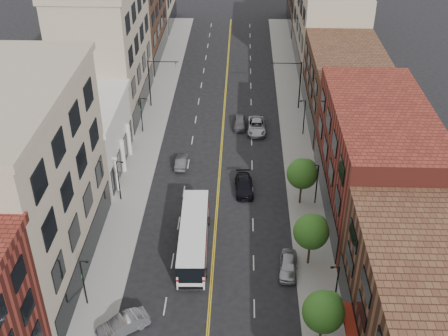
# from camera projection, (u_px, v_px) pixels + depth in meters

# --- Properties ---
(sidewalk_left) EXTENTS (4.00, 110.00, 0.15)m
(sidewalk_left) POSITION_uv_depth(u_px,v_px,m) (145.00, 150.00, 73.13)
(sidewalk_left) COLOR gray
(sidewalk_left) RESTS_ON ground
(sidewalk_right) EXTENTS (4.00, 110.00, 0.15)m
(sidewalk_right) POSITION_uv_depth(u_px,v_px,m) (298.00, 153.00, 72.56)
(sidewalk_right) COLOR gray
(sidewalk_right) RESTS_ON ground
(bldg_l_tanoffice) EXTENTS (10.00, 22.00, 18.00)m
(bldg_l_tanoffice) POSITION_uv_depth(u_px,v_px,m) (21.00, 189.00, 49.99)
(bldg_l_tanoffice) COLOR tan
(bldg_l_tanoffice) RESTS_ON ground
(bldg_l_white) EXTENTS (10.00, 14.00, 8.00)m
(bldg_l_white) POSITION_uv_depth(u_px,v_px,m) (80.00, 138.00, 67.84)
(bldg_l_white) COLOR silver
(bldg_l_white) RESTS_ON ground
(bldg_l_far_a) EXTENTS (10.00, 20.00, 18.00)m
(bldg_l_far_a) POSITION_uv_depth(u_px,v_px,m) (105.00, 49.00, 79.47)
(bldg_l_far_a) COLOR tan
(bldg_l_far_a) RESTS_ON ground
(bldg_l_far_b) EXTENTS (10.00, 20.00, 15.00)m
(bldg_l_far_b) POSITION_uv_depth(u_px,v_px,m) (130.00, 16.00, 97.13)
(bldg_l_far_b) COLOR #563222
(bldg_l_far_b) RESTS_ON ground
(bldg_r_mid) EXTENTS (10.00, 22.00, 12.00)m
(bldg_r_mid) POSITION_uv_depth(u_px,v_px,m) (376.00, 160.00, 59.90)
(bldg_r_mid) COLOR maroon
(bldg_r_mid) RESTS_ON ground
(bldg_r_far_a) EXTENTS (10.00, 20.00, 10.00)m
(bldg_r_far_a) POSITION_uv_depth(u_px,v_px,m) (345.00, 87.00, 78.13)
(bldg_r_far_a) COLOR #563222
(bldg_r_far_a) RESTS_ON ground
(bldg_r_far_b) EXTENTS (10.00, 22.00, 14.00)m
(bldg_r_far_b) POSITION_uv_depth(u_px,v_px,m) (328.00, 24.00, 94.74)
(bldg_r_far_b) COLOR tan
(bldg_r_far_b) RESTS_ON ground
(bldg_r_far_c) EXTENTS (10.00, 18.00, 11.00)m
(bldg_r_far_c) POSITION_uv_depth(u_px,v_px,m) (315.00, 0.00, 112.39)
(bldg_r_far_c) COLOR #563222
(bldg_r_far_c) RESTS_ON ground
(tree_r_1) EXTENTS (3.40, 3.40, 5.59)m
(tree_r_1) POSITION_uv_depth(u_px,v_px,m) (324.00, 310.00, 44.34)
(tree_r_1) COLOR black
(tree_r_1) RESTS_ON sidewalk_right
(tree_r_2) EXTENTS (3.40, 3.40, 5.59)m
(tree_r_2) POSITION_uv_depth(u_px,v_px,m) (312.00, 231.00, 52.76)
(tree_r_2) COLOR black
(tree_r_2) RESTS_ON sidewalk_right
(tree_r_3) EXTENTS (3.40, 3.40, 5.59)m
(tree_r_3) POSITION_uv_depth(u_px,v_px,m) (303.00, 173.00, 61.19)
(tree_r_3) COLOR black
(tree_r_3) RESTS_ON sidewalk_right
(lamp_l_1) EXTENTS (0.81, 0.55, 5.05)m
(lamp_l_1) POSITION_uv_depth(u_px,v_px,m) (84.00, 280.00, 48.85)
(lamp_l_1) COLOR black
(lamp_l_1) RESTS_ON sidewalk_left
(lamp_l_2) EXTENTS (0.81, 0.55, 5.05)m
(lamp_l_2) POSITION_uv_depth(u_px,v_px,m) (119.00, 178.00, 62.33)
(lamp_l_2) COLOR black
(lamp_l_2) RESTS_ON sidewalk_left
(lamp_l_3) EXTENTS (0.81, 0.55, 5.05)m
(lamp_l_3) POSITION_uv_depth(u_px,v_px,m) (142.00, 113.00, 75.81)
(lamp_l_3) COLOR black
(lamp_l_3) RESTS_ON sidewalk_left
(lamp_r_1) EXTENTS (0.81, 0.55, 5.05)m
(lamp_r_1) POSITION_uv_depth(u_px,v_px,m) (336.00, 286.00, 48.23)
(lamp_r_1) COLOR black
(lamp_r_1) RESTS_ON sidewalk_right
(lamp_r_2) EXTENTS (0.81, 0.55, 5.05)m
(lamp_r_2) POSITION_uv_depth(u_px,v_px,m) (317.00, 182.00, 61.70)
(lamp_r_2) COLOR black
(lamp_r_2) RESTS_ON sidewalk_right
(lamp_r_3) EXTENTS (0.81, 0.55, 5.05)m
(lamp_r_3) POSITION_uv_depth(u_px,v_px,m) (304.00, 116.00, 75.18)
(lamp_r_3) COLOR black
(lamp_r_3) RESTS_ON sidewalk_right
(signal_mast_left) EXTENTS (4.49, 0.18, 7.20)m
(signal_mast_left) POSITION_uv_depth(u_px,v_px,m) (154.00, 78.00, 81.62)
(signal_mast_left) COLOR black
(signal_mast_left) RESTS_ON sidewalk_left
(signal_mast_right) EXTENTS (4.49, 0.18, 7.20)m
(signal_mast_right) POSITION_uv_depth(u_px,v_px,m) (295.00, 80.00, 81.04)
(signal_mast_right) COLOR black
(signal_mast_right) RESTS_ON sidewalk_right
(city_bus) EXTENTS (3.17, 12.11, 3.09)m
(city_bus) POSITION_uv_depth(u_px,v_px,m) (194.00, 235.00, 55.85)
(city_bus) COLOR silver
(city_bus) RESTS_ON ground
(car_angle_b) EXTENTS (4.64, 3.86, 1.50)m
(car_angle_b) POSITION_uv_depth(u_px,v_px,m) (123.00, 325.00, 47.48)
(car_angle_b) COLOR #A2A5A9
(car_angle_b) RESTS_ON ground
(car_parked_far) EXTENTS (2.15, 4.44, 1.46)m
(car_parked_far) POSITION_uv_depth(u_px,v_px,m) (288.00, 266.00, 53.66)
(car_parked_far) COLOR #9DA0A4
(car_parked_far) RESTS_ON ground
(car_lane_behind) EXTENTS (1.40, 3.89, 1.27)m
(car_lane_behind) POSITION_uv_depth(u_px,v_px,m) (182.00, 162.00, 69.71)
(car_lane_behind) COLOR #414145
(car_lane_behind) RESTS_ON ground
(car_lane_a) EXTENTS (2.32, 5.09, 1.45)m
(car_lane_a) POSITION_uv_depth(u_px,v_px,m) (244.00, 186.00, 65.13)
(car_lane_a) COLOR black
(car_lane_a) RESTS_ON ground
(car_lane_b) EXTENTS (2.55, 5.45, 1.51)m
(car_lane_b) POSITION_uv_depth(u_px,v_px,m) (257.00, 126.00, 77.31)
(car_lane_b) COLOR #A7A9AF
(car_lane_b) RESTS_ON ground
(car_lane_c) EXTENTS (1.69, 4.19, 1.43)m
(car_lane_c) POSITION_uv_depth(u_px,v_px,m) (240.00, 122.00, 78.33)
(car_lane_c) COLOR #545459
(car_lane_c) RESTS_ON ground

